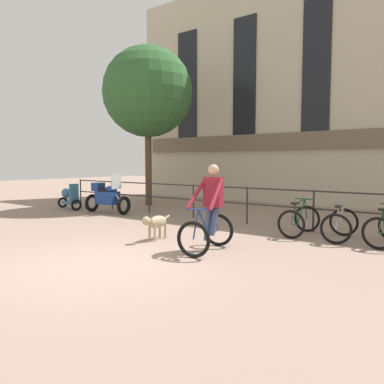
{
  "coord_description": "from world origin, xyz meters",
  "views": [
    {
      "loc": [
        5.0,
        -4.08,
        1.74
      ],
      "look_at": [
        -0.18,
        2.86,
        1.05
      ],
      "focal_mm": 35.0,
      "sensor_mm": 36.0,
      "label": 1
    }
  ],
  "objects_px": {
    "parked_motorcycle": "(107,197)",
    "parked_bicycle_near_lamp": "(299,220)",
    "parked_bicycle_mid_left": "(340,224)",
    "dog": "(156,222)",
    "parked_scooter": "(69,197)",
    "cyclist_with_bike": "(210,212)"
  },
  "relations": [
    {
      "from": "parked_motorcycle",
      "to": "parked_bicycle_near_lamp",
      "type": "xyz_separation_m",
      "value": [
        6.69,
        0.18,
        -0.2
      ]
    },
    {
      "from": "dog",
      "to": "parked_bicycle_mid_left",
      "type": "distance_m",
      "value": 4.13
    },
    {
      "from": "dog",
      "to": "cyclist_with_bike",
      "type": "bearing_deg",
      "value": -9.22
    },
    {
      "from": "parked_motorcycle",
      "to": "cyclist_with_bike",
      "type": "bearing_deg",
      "value": -117.16
    },
    {
      "from": "parked_bicycle_mid_left",
      "to": "parked_scooter",
      "type": "height_order",
      "value": "parked_scooter"
    },
    {
      "from": "dog",
      "to": "parked_bicycle_near_lamp",
      "type": "height_order",
      "value": "parked_bicycle_near_lamp"
    },
    {
      "from": "cyclist_with_bike",
      "to": "parked_motorcycle",
      "type": "bearing_deg",
      "value": 149.18
    },
    {
      "from": "parked_motorcycle",
      "to": "parked_scooter",
      "type": "distance_m",
      "value": 2.04
    },
    {
      "from": "parked_scooter",
      "to": "parked_bicycle_mid_left",
      "type": "bearing_deg",
      "value": -76.87
    },
    {
      "from": "parked_motorcycle",
      "to": "parked_bicycle_near_lamp",
      "type": "bearing_deg",
      "value": -93.42
    },
    {
      "from": "parked_bicycle_mid_left",
      "to": "dog",
      "type": "bearing_deg",
      "value": 30.56
    },
    {
      "from": "dog",
      "to": "parked_bicycle_mid_left",
      "type": "xyz_separation_m",
      "value": [
        3.31,
        2.47,
        -0.04
      ]
    },
    {
      "from": "parked_bicycle_near_lamp",
      "to": "parked_scooter",
      "type": "bearing_deg",
      "value": 1.29
    },
    {
      "from": "parked_motorcycle",
      "to": "parked_scooter",
      "type": "relative_size",
      "value": 1.24
    },
    {
      "from": "parked_bicycle_near_lamp",
      "to": "parked_bicycle_mid_left",
      "type": "height_order",
      "value": "same"
    },
    {
      "from": "parked_bicycle_mid_left",
      "to": "parked_scooter",
      "type": "distance_m",
      "value": 9.67
    },
    {
      "from": "parked_motorcycle",
      "to": "parked_bicycle_mid_left",
      "type": "height_order",
      "value": "parked_motorcycle"
    },
    {
      "from": "parked_motorcycle",
      "to": "parked_bicycle_near_lamp",
      "type": "relative_size",
      "value": 1.48
    },
    {
      "from": "cyclist_with_bike",
      "to": "parked_scooter",
      "type": "xyz_separation_m",
      "value": [
        -7.86,
        2.28,
        -0.3
      ]
    },
    {
      "from": "dog",
      "to": "parked_scooter",
      "type": "relative_size",
      "value": 0.77
    },
    {
      "from": "dog",
      "to": "parked_motorcycle",
      "type": "relative_size",
      "value": 0.62
    },
    {
      "from": "cyclist_with_bike",
      "to": "parked_scooter",
      "type": "height_order",
      "value": "cyclist_with_bike"
    }
  ]
}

